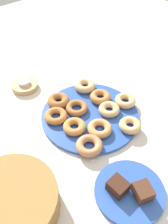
% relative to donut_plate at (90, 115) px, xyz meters
% --- Properties ---
extents(ground_plane, '(2.40, 2.40, 0.00)m').
position_rel_donut_plate_xyz_m(ground_plane, '(0.00, 0.00, -0.01)').
color(ground_plane, beige).
extents(donut_plate, '(0.37, 0.37, 0.01)m').
position_rel_donut_plate_xyz_m(donut_plate, '(0.00, 0.00, 0.00)').
color(donut_plate, '#284C9E').
rests_on(donut_plate, ground_plane).
extents(donut_0, '(0.11, 0.11, 0.03)m').
position_rel_donut_plate_xyz_m(donut_0, '(-0.04, -0.06, 0.02)').
color(donut_0, tan).
rests_on(donut_0, donut_plate).
extents(donut_1, '(0.12, 0.12, 0.03)m').
position_rel_donut_plate_xyz_m(donut_1, '(0.13, -0.09, 0.02)').
color(donut_1, tan).
rests_on(donut_1, donut_plate).
extents(donut_2, '(0.09, 0.09, 0.03)m').
position_rel_donut_plate_xyz_m(donut_2, '(-0.08, 0.03, 0.02)').
color(donut_2, '#C6844C').
rests_on(donut_2, donut_plate).
extents(donut_3, '(0.12, 0.12, 0.02)m').
position_rel_donut_plate_xyz_m(donut_3, '(0.05, 0.02, 0.02)').
color(donut_3, '#995B2D').
rests_on(donut_3, donut_plate).
extents(donut_4, '(0.12, 0.12, 0.03)m').
position_rel_donut_plate_xyz_m(donut_4, '(-0.05, -0.14, 0.02)').
color(donut_4, tan).
rests_on(donut_4, donut_plate).
extents(donut_5, '(0.12, 0.12, 0.03)m').
position_rel_donut_plate_xyz_m(donut_5, '(0.07, 0.11, 0.02)').
color(donut_5, '#AD6B33').
rests_on(donut_5, donut_plate).
extents(donut_6, '(0.11, 0.11, 0.03)m').
position_rel_donut_plate_xyz_m(donut_6, '(-0.14, -0.06, 0.02)').
color(donut_6, tan).
rests_on(donut_6, donut_plate).
extents(donut_7, '(0.11, 0.11, 0.03)m').
position_rel_donut_plate_xyz_m(donut_7, '(0.03, -0.09, 0.02)').
color(donut_7, '#AD6B33').
rests_on(donut_7, donut_plate).
extents(donut_8, '(0.13, 0.13, 0.03)m').
position_rel_donut_plate_xyz_m(donut_8, '(-0.12, 0.11, 0.02)').
color(donut_8, '#B27547').
rests_on(donut_8, donut_plate).
extents(donut_9, '(0.11, 0.11, 0.03)m').
position_rel_donut_plate_xyz_m(donut_9, '(-0.02, 0.09, 0.02)').
color(donut_9, '#BC7A3D').
rests_on(donut_9, donut_plate).
extents(donut_10, '(0.10, 0.10, 0.03)m').
position_rel_donut_plate_xyz_m(donut_10, '(0.12, 0.05, 0.02)').
color(donut_10, '#995B2D').
rests_on(donut_10, donut_plate).
extents(cake_plate, '(0.20, 0.20, 0.01)m').
position_rel_donut_plate_xyz_m(cake_plate, '(-0.30, 0.12, 0.00)').
color(cake_plate, '#284C9E').
rests_on(cake_plate, ground_plane).
extents(brownie_near, '(0.07, 0.06, 0.04)m').
position_rel_donut_plate_xyz_m(brownie_near, '(-0.33, 0.10, 0.03)').
color(brownie_near, '#472819').
rests_on(brownie_near, cake_plate).
extents(brownie_far, '(0.05, 0.05, 0.04)m').
position_rel_donut_plate_xyz_m(brownie_far, '(-0.28, 0.15, 0.03)').
color(brownie_far, '#381E14').
rests_on(brownie_far, cake_plate).
extents(candle_holder, '(0.11, 0.11, 0.02)m').
position_rel_donut_plate_xyz_m(candle_holder, '(0.31, 0.10, 0.01)').
color(candle_holder, tan).
rests_on(candle_holder, ground_plane).
extents(tealight, '(0.05, 0.05, 0.01)m').
position_rel_donut_plate_xyz_m(tealight, '(0.31, 0.10, 0.02)').
color(tealight, silver).
rests_on(tealight, candle_holder).
extents(basket, '(0.35, 0.35, 0.08)m').
position_rel_donut_plate_xyz_m(basket, '(-0.12, 0.40, 0.03)').
color(basket, olive).
rests_on(basket, ground_plane).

